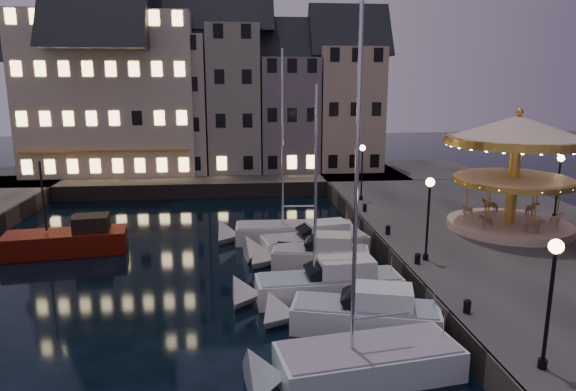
{
  "coord_description": "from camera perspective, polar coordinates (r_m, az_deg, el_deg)",
  "views": [
    {
      "loc": [
        -2.07,
        -22.5,
        9.94
      ],
      "look_at": [
        1.0,
        8.0,
        3.2
      ],
      "focal_mm": 32.0,
      "sensor_mm": 36.0,
      "label": 1
    }
  ],
  "objects": [
    {
      "name": "motorboat_f",
      "position": [
        32.9,
        -0.3,
        -4.22
      ],
      "size": [
        8.55,
        2.52,
        11.34
      ],
      "color": "beige",
      "rests_on": "ground"
    },
    {
      "name": "streetlamp_b",
      "position": [
        25.95,
        15.36,
        -1.25
      ],
      "size": [
        0.44,
        0.44,
        4.17
      ],
      "color": "black",
      "rests_on": "quay_east"
    },
    {
      "name": "townhouse_nb",
      "position": [
        53.87,
        -18.89,
        9.98
      ],
      "size": [
        6.16,
        8.0,
        13.8
      ],
      "color": "gray",
      "rests_on": "quay_north"
    },
    {
      "name": "motorboat_d",
      "position": [
        28.27,
        2.75,
        -6.83
      ],
      "size": [
        6.33,
        3.05,
        2.15
      ],
      "color": "beige",
      "rests_on": "ground"
    },
    {
      "name": "carousel",
      "position": [
        32.94,
        24.01,
        4.56
      ],
      "size": [
        8.26,
        8.26,
        7.22
      ],
      "color": "#D2B394",
      "rests_on": "quay_east"
    },
    {
      "name": "townhouse_nf",
      "position": [
        53.73,
        6.52,
        10.55
      ],
      "size": [
        6.82,
        8.0,
        13.8
      ],
      "color": "tan",
      "rests_on": "quay_north"
    },
    {
      "name": "motorboat_c",
      "position": [
        24.35,
        3.57,
        -9.98
      ],
      "size": [
        7.88,
        2.41,
        10.43
      ],
      "color": "silver",
      "rests_on": "ground"
    },
    {
      "name": "bollard_d",
      "position": [
        35.59,
        8.52,
        -1.29
      ],
      "size": [
        0.3,
        0.3,
        0.57
      ],
      "color": "black",
      "rests_on": "quay_east"
    },
    {
      "name": "streetlamp_a",
      "position": [
        17.41,
        27.24,
        -8.92
      ],
      "size": [
        0.44,
        0.44,
        4.17
      ],
      "color": "black",
      "rests_on": "quay_east"
    },
    {
      "name": "quaywall_e",
      "position": [
        31.04,
        9.64,
        -5.19
      ],
      "size": [
        0.15,
        44.0,
        1.3
      ],
      "primitive_type": "cube",
      "color": "#47423A",
      "rests_on": "ground"
    },
    {
      "name": "motorboat_e",
      "position": [
        30.36,
        2.24,
        -5.45
      ],
      "size": [
        7.33,
        3.16,
        2.15
      ],
      "color": "silver",
      "rests_on": "ground"
    },
    {
      "name": "streetlamp_c",
      "position": [
        38.6,
        8.23,
        3.45
      ],
      "size": [
        0.44,
        0.44,
        4.17
      ],
      "color": "black",
      "rests_on": "quay_east"
    },
    {
      "name": "streetlamp_d",
      "position": [
        37.26,
        27.87,
        1.81
      ],
      "size": [
        0.44,
        0.44,
        4.17
      ],
      "color": "black",
      "rests_on": "quay_east"
    },
    {
      "name": "quay_east",
      "position": [
        34.01,
        22.79,
        -4.45
      ],
      "size": [
        16.0,
        56.0,
        1.3
      ],
      "primitive_type": "cube",
      "color": "#474442",
      "rests_on": "ground"
    },
    {
      "name": "red_fishing_boat",
      "position": [
        33.38,
        -23.16,
        -4.72
      ],
      "size": [
        7.14,
        3.3,
        5.76
      ],
      "color": "#600F04",
      "rests_on": "ground"
    },
    {
      "name": "bollard_b",
      "position": [
        25.95,
        14.2,
        -6.73
      ],
      "size": [
        0.3,
        0.3,
        0.57
      ],
      "color": "black",
      "rests_on": "quay_east"
    },
    {
      "name": "townhouse_ne",
      "position": [
        52.81,
        -0.02,
        10.05
      ],
      "size": [
        6.16,
        8.0,
        12.8
      ],
      "color": "slate",
      "rests_on": "quay_north"
    },
    {
      "name": "townhouse_nc",
      "position": [
        52.84,
        -12.42,
        10.86
      ],
      "size": [
        6.82,
        8.0,
        14.8
      ],
      "color": "#B5A591",
      "rests_on": "quay_north"
    },
    {
      "name": "motorboat_a",
      "position": [
        18.55,
        7.2,
        -18.15
      ],
      "size": [
        7.44,
        3.39,
        12.29
      ],
      "color": "silver",
      "rests_on": "ground"
    },
    {
      "name": "townhouse_na",
      "position": [
        55.36,
        -24.42,
        9.07
      ],
      "size": [
        5.5,
        8.0,
        12.8
      ],
      "color": "gray",
      "rests_on": "quay_north"
    },
    {
      "name": "motorboat_b",
      "position": [
        21.71,
        7.43,
        -13.08
      ],
      "size": [
        7.04,
        3.63,
        2.15
      ],
      "color": "silver",
      "rests_on": "ground"
    },
    {
      "name": "bollard_a",
      "position": [
        21.23,
        19.29,
        -11.46
      ],
      "size": [
        0.3,
        0.3,
        0.57
      ],
      "color": "black",
      "rests_on": "quay_east"
    },
    {
      "name": "bollard_c",
      "position": [
        30.47,
        11.04,
        -3.71
      ],
      "size": [
        0.3,
        0.3,
        0.57
      ],
      "color": "black",
      "rests_on": "quay_east"
    },
    {
      "name": "hotel_corner",
      "position": [
        53.84,
        -18.95,
        11.58
      ],
      "size": [
        17.6,
        9.0,
        16.8
      ],
      "color": "beige",
      "rests_on": "quay_north"
    },
    {
      "name": "townhouse_nd",
      "position": [
        52.5,
        -6.07,
        11.61
      ],
      "size": [
        5.5,
        8.0,
        15.8
      ],
      "color": "gray",
      "rests_on": "quay_north"
    },
    {
      "name": "ground",
      "position": [
        24.68,
        -0.46,
        -11.35
      ],
      "size": [
        160.0,
        160.0,
        0.0
      ],
      "primitive_type": "plane",
      "color": "black",
      "rests_on": "ground"
    },
    {
      "name": "quaywall_n",
      "position": [
        45.63,
        -10.57,
        0.44
      ],
      "size": [
        48.0,
        0.15,
        1.3
      ],
      "primitive_type": "cube",
      "color": "#47423A",
      "rests_on": "ground"
    },
    {
      "name": "quay_north",
      "position": [
        51.69,
        -12.25,
        1.76
      ],
      "size": [
        44.0,
        12.0,
        1.3
      ],
      "primitive_type": "cube",
      "color": "#474442",
      "rests_on": "ground"
    }
  ]
}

